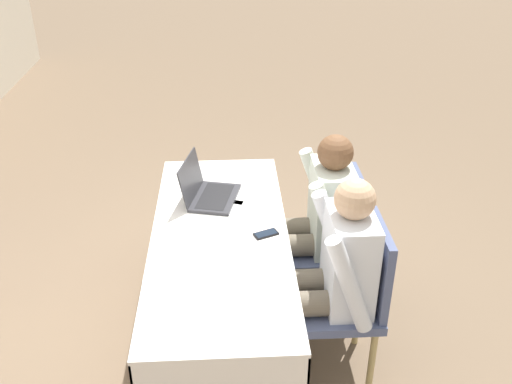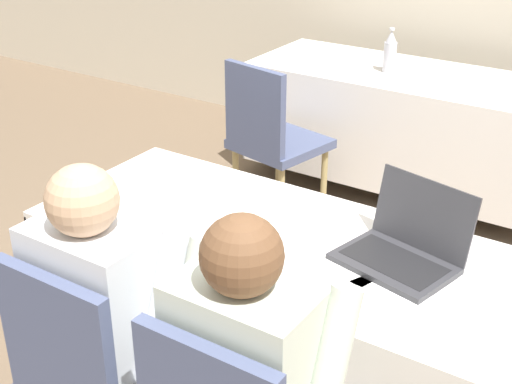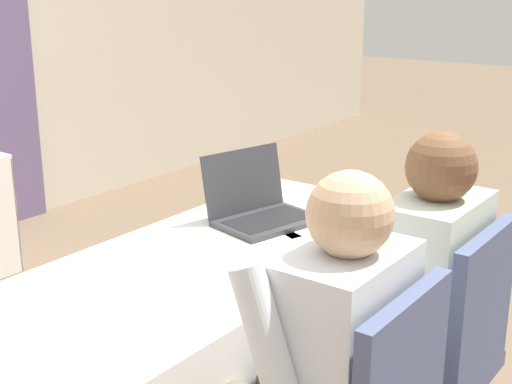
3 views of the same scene
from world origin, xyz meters
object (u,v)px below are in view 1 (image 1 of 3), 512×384
Objects in this scene: chair_near_right at (333,238)px; person_white_shirt at (317,216)px; chair_near_left at (351,294)px; person_checkered_shirt at (333,270)px; laptop at (208,192)px; cell_phone at (266,234)px.

person_white_shirt reaches higher than chair_near_right.
person_checkered_shirt reaches higher than chair_near_left.
chair_near_left is at bearing 0.00° from chair_near_right.
laptop is 0.35× the size of person_checkered_shirt.
person_white_shirt is (0.51, 0.10, 0.16)m from chair_near_left.
person_checkered_shirt is 1.00× the size of person_white_shirt.
cell_phone is 0.43m from person_white_shirt.
person_checkered_shirt is at bearing 0.00° from person_white_shirt.
laptop is 0.45× the size of chair_near_right.
person_white_shirt reaches higher than chair_near_left.
chair_near_left is at bearing -141.82° from cell_phone.
laptop is 0.91m from person_checkered_shirt.
cell_phone is at bearing -128.90° from laptop.
cell_phone is at bearing -126.31° from person_checkered_shirt.
chair_near_left is 0.55m from person_white_shirt.
chair_near_left reaches higher than cell_phone.
chair_near_right is at bearing 90.00° from person_white_shirt.
cell_phone is 0.12× the size of person_white_shirt.
laptop is 0.65m from person_white_shirt.
person_white_shirt is at bearing -180.00° from person_checkered_shirt.
chair_near_left is (-0.64, -0.74, -0.27)m from laptop.
person_white_shirt is at bearing -87.88° from laptop.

